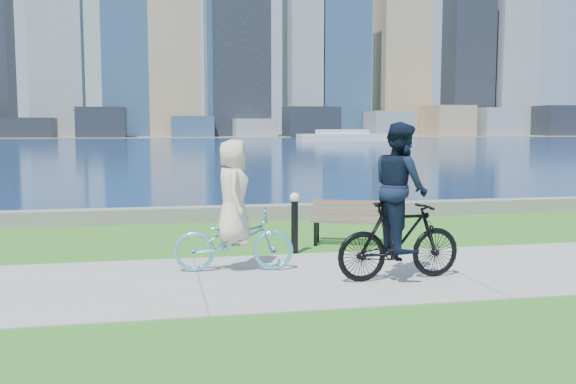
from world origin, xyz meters
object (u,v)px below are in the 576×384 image
Objects in this scene: park_bench at (354,218)px; cyclist_man at (400,214)px; cyclist_woman at (234,222)px; bollard_lamp at (295,219)px.

park_bench is 0.74× the size of cyclist_man.
park_bench is at bearing -47.99° from cyclist_woman.
cyclist_woman is (-2.56, -1.88, 0.27)m from park_bench.
cyclist_man is at bearing -64.35° from bollard_lamp.
cyclist_man is at bearing -108.93° from cyclist_woman.
cyclist_woman reaches higher than bollard_lamp.
cyclist_man is (2.34, -1.07, 0.21)m from cyclist_woman.
park_bench is 1.48m from bollard_lamp.
cyclist_man reaches higher than bollard_lamp.
bollard_lamp is 0.54× the size of cyclist_woman.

